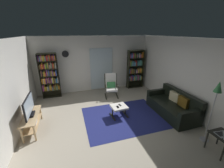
% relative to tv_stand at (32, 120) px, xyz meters
% --- Properties ---
extents(ground_plane, '(7.02, 7.02, 0.00)m').
position_rel_tv_stand_xyz_m(ground_plane, '(2.36, -0.30, -0.33)').
color(ground_plane, '#B0A592').
extents(wall_back, '(5.60, 0.06, 2.60)m').
position_rel_tv_stand_xyz_m(wall_back, '(2.36, 2.60, 0.97)').
color(wall_back, silver).
rests_on(wall_back, ground).
extents(wall_left, '(0.06, 6.00, 2.60)m').
position_rel_tv_stand_xyz_m(wall_left, '(-0.34, -0.30, 0.97)').
color(wall_left, silver).
rests_on(wall_left, ground).
extents(wall_right, '(0.06, 6.00, 2.60)m').
position_rel_tv_stand_xyz_m(wall_right, '(5.06, -0.30, 0.97)').
color(wall_right, silver).
rests_on(wall_right, ground).
extents(glass_door_panel, '(1.10, 0.01, 2.00)m').
position_rel_tv_stand_xyz_m(glass_door_panel, '(2.73, 2.53, 0.72)').
color(glass_door_panel, silver).
extents(area_rug, '(2.68, 2.06, 0.01)m').
position_rel_tv_stand_xyz_m(area_rug, '(2.84, -0.19, -0.32)').
color(area_rug, navy).
rests_on(area_rug, ground).
extents(tv_stand, '(0.40, 1.17, 0.50)m').
position_rel_tv_stand_xyz_m(tv_stand, '(0.00, 0.00, 0.00)').
color(tv_stand, tan).
rests_on(tv_stand, ground).
extents(television, '(0.20, 0.95, 0.57)m').
position_rel_tv_stand_xyz_m(television, '(0.00, 0.01, 0.45)').
color(television, black).
rests_on(television, tv_stand).
extents(bookshelf_near_tv, '(0.76, 0.30, 1.94)m').
position_rel_tv_stand_xyz_m(bookshelf_near_tv, '(0.37, 2.33, 0.71)').
color(bookshelf_near_tv, black).
rests_on(bookshelf_near_tv, ground).
extents(bookshelf_near_sofa, '(0.82, 0.30, 1.92)m').
position_rel_tv_stand_xyz_m(bookshelf_near_sofa, '(4.42, 2.31, 0.70)').
color(bookshelf_near_sofa, black).
rests_on(bookshelf_near_sofa, ground).
extents(leather_sofa, '(0.90, 1.85, 0.82)m').
position_rel_tv_stand_xyz_m(leather_sofa, '(4.57, -0.49, -0.03)').
color(leather_sofa, black).
rests_on(leather_sofa, ground).
extents(lounge_armchair, '(0.66, 0.74, 1.02)m').
position_rel_tv_stand_xyz_m(lounge_armchair, '(2.94, 1.63, 0.21)').
color(lounge_armchair, black).
rests_on(lounge_armchair, ground).
extents(ottoman, '(0.55, 0.52, 0.39)m').
position_rel_tv_stand_xyz_m(ottoman, '(2.70, -0.07, -0.01)').
color(ottoman, white).
rests_on(ottoman, ground).
extents(tv_remote, '(0.06, 0.15, 0.02)m').
position_rel_tv_stand_xyz_m(tv_remote, '(2.74, -0.02, 0.07)').
color(tv_remote, black).
rests_on(tv_remote, ottoman).
extents(cell_phone, '(0.07, 0.14, 0.01)m').
position_rel_tv_stand_xyz_m(cell_phone, '(2.63, -0.12, 0.07)').
color(cell_phone, black).
rests_on(cell_phone, ottoman).
extents(floor_lamp_by_sofa, '(0.22, 0.22, 1.69)m').
position_rel_tv_stand_xyz_m(floor_lamp_by_sofa, '(4.52, -1.87, 1.03)').
color(floor_lamp_by_sofa, '#A5A5AD').
rests_on(floor_lamp_by_sofa, ground).
extents(side_table, '(0.47, 0.47, 0.51)m').
position_rel_tv_stand_xyz_m(side_table, '(4.49, -2.29, 0.07)').
color(side_table, black).
rests_on(side_table, ground).
extents(wall_clock, '(0.29, 0.03, 0.29)m').
position_rel_tv_stand_xyz_m(wall_clock, '(1.12, 2.52, 1.52)').
color(wall_clock, silver).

